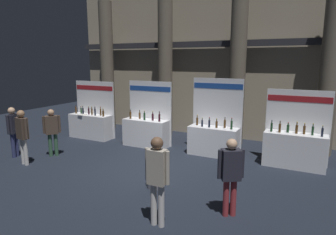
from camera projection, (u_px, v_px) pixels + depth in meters
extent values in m
plane|color=black|center=(149.00, 170.00, 8.83)|extent=(25.07, 25.07, 0.00)
cube|color=tan|center=(207.00, 53.00, 12.43)|extent=(12.53, 0.25, 6.96)
cube|color=#2D2D33|center=(205.00, 44.00, 12.10)|extent=(12.53, 0.20, 0.24)
cylinder|color=#665B4C|center=(107.00, 67.00, 13.77)|extent=(0.61, 0.61, 5.77)
cylinder|color=#665B4C|center=(165.00, 68.00, 12.43)|extent=(0.61, 0.61, 5.77)
cylinder|color=#665B4C|center=(237.00, 68.00, 11.08)|extent=(0.61, 0.61, 5.77)
cylinder|color=#665B4C|center=(330.00, 70.00, 9.73)|extent=(0.61, 0.61, 5.77)
cube|color=white|center=(91.00, 126.00, 12.36)|extent=(1.85, 0.60, 0.98)
cube|color=white|center=(95.00, 109.00, 12.52)|extent=(1.94, 0.04, 2.33)
cube|color=maroon|center=(94.00, 88.00, 12.33)|extent=(1.88, 0.01, 0.18)
cylinder|color=#472D14|center=(76.00, 110.00, 12.53)|extent=(0.06, 0.06, 0.27)
cylinder|color=#472D14|center=(76.00, 106.00, 12.50)|extent=(0.03, 0.03, 0.06)
cylinder|color=black|center=(76.00, 105.00, 12.49)|extent=(0.03, 0.03, 0.02)
cylinder|color=#19381E|center=(81.00, 111.00, 12.51)|extent=(0.07, 0.07, 0.23)
cylinder|color=#19381E|center=(81.00, 107.00, 12.48)|extent=(0.03, 0.03, 0.07)
cylinder|color=red|center=(81.00, 106.00, 12.47)|extent=(0.03, 0.03, 0.02)
cylinder|color=black|center=(83.00, 111.00, 12.34)|extent=(0.06, 0.06, 0.26)
cylinder|color=black|center=(83.00, 107.00, 12.31)|extent=(0.03, 0.03, 0.08)
cylinder|color=gold|center=(83.00, 106.00, 12.30)|extent=(0.03, 0.03, 0.02)
cylinder|color=black|center=(89.00, 111.00, 12.34)|extent=(0.06, 0.06, 0.24)
cylinder|color=black|center=(89.00, 108.00, 12.31)|extent=(0.03, 0.03, 0.07)
cylinder|color=gold|center=(89.00, 107.00, 12.30)|extent=(0.03, 0.03, 0.02)
cylinder|color=#472D14|center=(92.00, 112.00, 12.20)|extent=(0.07, 0.07, 0.26)
cylinder|color=#472D14|center=(92.00, 108.00, 12.17)|extent=(0.03, 0.03, 0.06)
cylinder|color=gold|center=(92.00, 107.00, 12.16)|extent=(0.03, 0.03, 0.02)
cylinder|color=black|center=(95.00, 112.00, 12.06)|extent=(0.07, 0.07, 0.27)
cylinder|color=black|center=(95.00, 108.00, 12.03)|extent=(0.03, 0.03, 0.07)
cylinder|color=black|center=(95.00, 107.00, 12.02)|extent=(0.03, 0.03, 0.02)
cylinder|color=#472D14|center=(101.00, 112.00, 12.06)|extent=(0.06, 0.06, 0.26)
cylinder|color=#472D14|center=(100.00, 108.00, 12.02)|extent=(0.03, 0.03, 0.08)
cylinder|color=red|center=(100.00, 107.00, 12.01)|extent=(0.03, 0.03, 0.02)
cylinder|color=#472D14|center=(103.00, 114.00, 11.87)|extent=(0.08, 0.08, 0.23)
cylinder|color=#472D14|center=(103.00, 110.00, 11.84)|extent=(0.03, 0.03, 0.06)
cylinder|color=gold|center=(103.00, 109.00, 11.83)|extent=(0.03, 0.03, 0.02)
cube|color=silver|center=(82.00, 115.00, 12.21)|extent=(0.25, 0.34, 0.02)
cube|color=white|center=(146.00, 133.00, 11.17)|extent=(1.71, 0.60, 1.02)
cube|color=white|center=(150.00, 113.00, 11.33)|extent=(1.80, 0.04, 2.42)
cube|color=navy|center=(150.00, 89.00, 11.13)|extent=(1.75, 0.01, 0.18)
cylinder|color=#472D14|center=(130.00, 115.00, 11.24)|extent=(0.07, 0.07, 0.26)
cylinder|color=#472D14|center=(130.00, 111.00, 11.21)|extent=(0.03, 0.03, 0.07)
cylinder|color=black|center=(130.00, 110.00, 11.20)|extent=(0.03, 0.03, 0.02)
cylinder|color=#472D14|center=(140.00, 116.00, 11.23)|extent=(0.07, 0.07, 0.23)
cylinder|color=#472D14|center=(140.00, 112.00, 11.20)|extent=(0.03, 0.03, 0.08)
cylinder|color=black|center=(140.00, 110.00, 11.20)|extent=(0.03, 0.03, 0.02)
cylinder|color=#19381E|center=(144.00, 117.00, 10.97)|extent=(0.07, 0.07, 0.27)
cylinder|color=#19381E|center=(144.00, 112.00, 10.93)|extent=(0.03, 0.03, 0.07)
cylinder|color=gold|center=(144.00, 111.00, 10.93)|extent=(0.03, 0.03, 0.02)
cylinder|color=black|center=(153.00, 117.00, 10.91)|extent=(0.08, 0.08, 0.24)
cylinder|color=black|center=(153.00, 113.00, 10.88)|extent=(0.03, 0.03, 0.07)
cylinder|color=gold|center=(153.00, 112.00, 10.88)|extent=(0.03, 0.03, 0.02)
cylinder|color=black|center=(159.00, 118.00, 10.72)|extent=(0.07, 0.07, 0.27)
cylinder|color=black|center=(159.00, 113.00, 10.68)|extent=(0.03, 0.03, 0.08)
cylinder|color=black|center=(159.00, 112.00, 10.68)|extent=(0.03, 0.03, 0.02)
cube|color=white|center=(213.00, 141.00, 10.09)|extent=(1.67, 0.60, 0.98)
cube|color=white|center=(217.00, 116.00, 10.23)|extent=(1.75, 0.04, 2.59)
cube|color=navy|center=(218.00, 86.00, 10.02)|extent=(1.70, 0.01, 0.18)
cylinder|color=#472D14|center=(197.00, 121.00, 10.30)|extent=(0.07, 0.07, 0.26)
cylinder|color=#472D14|center=(197.00, 116.00, 10.27)|extent=(0.03, 0.03, 0.09)
cylinder|color=gold|center=(197.00, 115.00, 10.26)|extent=(0.03, 0.03, 0.02)
cylinder|color=black|center=(202.00, 123.00, 10.06)|extent=(0.06, 0.06, 0.22)
cylinder|color=black|center=(202.00, 119.00, 10.04)|extent=(0.03, 0.03, 0.07)
cylinder|color=gold|center=(202.00, 118.00, 10.03)|extent=(0.03, 0.03, 0.02)
cylinder|color=black|center=(209.00, 124.00, 9.98)|extent=(0.06, 0.06, 0.24)
cylinder|color=black|center=(209.00, 119.00, 9.95)|extent=(0.03, 0.03, 0.08)
cylinder|color=red|center=(209.00, 117.00, 9.94)|extent=(0.03, 0.03, 0.02)
cylinder|color=#472D14|center=(217.00, 125.00, 9.90)|extent=(0.07, 0.07, 0.22)
cylinder|color=#472D14|center=(217.00, 120.00, 9.87)|extent=(0.03, 0.03, 0.07)
cylinder|color=gold|center=(217.00, 119.00, 9.86)|extent=(0.03, 0.03, 0.02)
cylinder|color=#472D14|center=(225.00, 124.00, 9.87)|extent=(0.07, 0.07, 0.27)
cylinder|color=#472D14|center=(225.00, 119.00, 9.84)|extent=(0.03, 0.03, 0.08)
cylinder|color=black|center=(225.00, 117.00, 9.83)|extent=(0.03, 0.03, 0.02)
cylinder|color=#19381E|center=(232.00, 125.00, 9.68)|extent=(0.07, 0.07, 0.28)
cylinder|color=#19381E|center=(232.00, 120.00, 9.64)|extent=(0.03, 0.03, 0.08)
cylinder|color=red|center=(232.00, 118.00, 9.63)|extent=(0.03, 0.03, 0.02)
cube|color=white|center=(294.00, 150.00, 8.95)|extent=(1.77, 0.60, 1.05)
cube|color=white|center=(297.00, 128.00, 9.13)|extent=(1.86, 0.04, 2.32)
cube|color=maroon|center=(299.00, 99.00, 8.94)|extent=(1.81, 0.01, 0.18)
cylinder|color=#19381E|center=(272.00, 127.00, 9.08)|extent=(0.06, 0.06, 0.27)
cylinder|color=#19381E|center=(272.00, 122.00, 9.04)|extent=(0.03, 0.03, 0.07)
cylinder|color=black|center=(272.00, 121.00, 9.04)|extent=(0.03, 0.03, 0.02)
cylinder|color=#472D14|center=(280.00, 128.00, 8.97)|extent=(0.07, 0.07, 0.26)
cylinder|color=#472D14|center=(280.00, 123.00, 8.94)|extent=(0.03, 0.03, 0.08)
cylinder|color=black|center=(280.00, 121.00, 8.93)|extent=(0.03, 0.03, 0.02)
cylinder|color=#19381E|center=(288.00, 129.00, 8.97)|extent=(0.07, 0.07, 0.23)
cylinder|color=#19381E|center=(288.00, 124.00, 8.95)|extent=(0.03, 0.03, 0.06)
cylinder|color=red|center=(288.00, 123.00, 8.94)|extent=(0.03, 0.03, 0.02)
cylinder|color=#472D14|center=(297.00, 129.00, 8.84)|extent=(0.07, 0.07, 0.25)
cylinder|color=#472D14|center=(297.00, 124.00, 8.81)|extent=(0.03, 0.03, 0.09)
cylinder|color=gold|center=(297.00, 122.00, 8.80)|extent=(0.03, 0.03, 0.02)
cylinder|color=#472D14|center=(304.00, 130.00, 8.77)|extent=(0.07, 0.07, 0.24)
cylinder|color=#472D14|center=(305.00, 125.00, 8.74)|extent=(0.03, 0.03, 0.07)
cylinder|color=gold|center=(305.00, 123.00, 8.73)|extent=(0.03, 0.03, 0.02)
cylinder|color=#19381E|center=(313.00, 131.00, 8.64)|extent=(0.06, 0.06, 0.25)
cylinder|color=#19381E|center=(313.00, 125.00, 8.61)|extent=(0.03, 0.03, 0.08)
cylinder|color=gold|center=(313.00, 124.00, 8.60)|extent=(0.03, 0.03, 0.02)
cylinder|color=black|center=(322.00, 132.00, 8.47)|extent=(0.06, 0.06, 0.25)
cylinder|color=black|center=(323.00, 127.00, 8.44)|extent=(0.03, 0.03, 0.06)
cylinder|color=gold|center=(323.00, 126.00, 8.43)|extent=(0.03, 0.03, 0.02)
cylinder|color=slate|center=(155.00, 175.00, 7.54)|extent=(0.39, 0.39, 0.69)
torus|color=black|center=(155.00, 161.00, 7.47)|extent=(0.38, 0.38, 0.02)
cylinder|color=navy|center=(13.00, 146.00, 9.87)|extent=(0.12, 0.12, 0.81)
cylinder|color=navy|center=(16.00, 144.00, 10.02)|extent=(0.12, 0.12, 0.81)
cube|color=#23232D|center=(13.00, 124.00, 9.80)|extent=(0.29, 0.39, 0.64)
sphere|color=tan|center=(11.00, 111.00, 9.72)|extent=(0.22, 0.22, 0.22)
cylinder|color=#23232D|center=(8.00, 125.00, 9.59)|extent=(0.08, 0.08, 0.61)
cylinder|color=#23232D|center=(17.00, 122.00, 10.01)|extent=(0.08, 0.08, 0.61)
cylinder|color=silver|center=(161.00, 206.00, 5.75)|extent=(0.12, 0.12, 0.87)
cylinder|color=silver|center=(154.00, 204.00, 5.83)|extent=(0.12, 0.12, 0.87)
cube|color=#ADA393|center=(157.00, 167.00, 5.64)|extent=(0.36, 0.23, 0.69)
sphere|color=brown|center=(157.00, 143.00, 5.55)|extent=(0.24, 0.24, 0.24)
cylinder|color=#ADA393|center=(167.00, 168.00, 5.53)|extent=(0.08, 0.08, 0.65)
cylinder|color=#ADA393|center=(147.00, 164.00, 5.74)|extent=(0.08, 0.08, 0.65)
cylinder|color=silver|center=(26.00, 152.00, 9.15)|extent=(0.12, 0.12, 0.83)
cylinder|color=silver|center=(23.00, 151.00, 9.25)|extent=(0.12, 0.12, 0.83)
cube|color=#47382D|center=(22.00, 128.00, 9.06)|extent=(0.40, 0.28, 0.65)
sphere|color=#8C6647|center=(21.00, 114.00, 8.98)|extent=(0.23, 0.23, 0.23)
cylinder|color=#47382D|center=(26.00, 129.00, 8.92)|extent=(0.08, 0.08, 0.62)
cylinder|color=#47382D|center=(18.00, 127.00, 9.19)|extent=(0.08, 0.08, 0.62)
cylinder|color=#33563D|center=(50.00, 145.00, 10.00)|extent=(0.12, 0.12, 0.77)
cylinder|color=#33563D|center=(56.00, 145.00, 10.06)|extent=(0.12, 0.12, 0.77)
cube|color=#47382D|center=(52.00, 125.00, 9.90)|extent=(0.45, 0.45, 0.61)
sphere|color=tan|center=(51.00, 113.00, 9.82)|extent=(0.21, 0.21, 0.21)
cylinder|color=#47382D|center=(44.00, 125.00, 9.82)|extent=(0.08, 0.08, 0.58)
cylinder|color=#47382D|center=(59.00, 124.00, 9.98)|extent=(0.08, 0.08, 0.58)
cylinder|color=maroon|center=(226.00, 198.00, 6.15)|extent=(0.12, 0.12, 0.80)
cylinder|color=maroon|center=(233.00, 197.00, 6.17)|extent=(0.12, 0.12, 0.80)
cube|color=#23232D|center=(231.00, 165.00, 6.03)|extent=(0.46, 0.42, 0.63)
sphere|color=tan|center=(232.00, 144.00, 5.94)|extent=(0.22, 0.22, 0.22)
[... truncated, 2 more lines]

